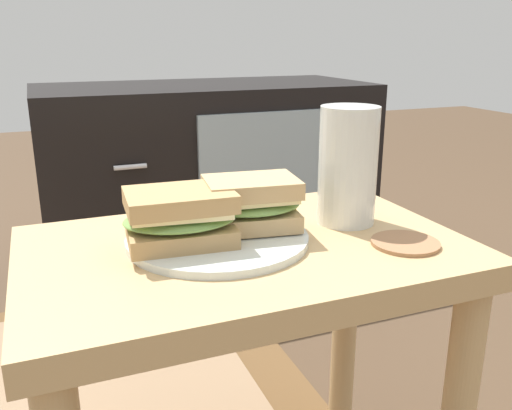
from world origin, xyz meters
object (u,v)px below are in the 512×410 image
object	(u,v)px
beer_glass	(348,167)
coaster	(405,243)
sandwich_back	(251,203)
sandwich_front	(180,217)
tv_cabinet	(208,181)
plate	(218,239)

from	to	relation	value
beer_glass	coaster	world-z (taller)	beer_glass
sandwich_back	coaster	bearing A→B (deg)	-31.93
sandwich_front	sandwich_back	world-z (taller)	sandwich_back
sandwich_back	beer_glass	bearing A→B (deg)	0.98
tv_cabinet	plate	xyz separation A→B (m)	(-0.27, -0.93, 0.17)
plate	sandwich_back	size ratio (longest dim) A/B	1.66
tv_cabinet	sandwich_back	distance (m)	0.97
tv_cabinet	coaster	xyz separation A→B (m)	(-0.05, -1.03, 0.17)
sandwich_back	beer_glass	distance (m)	0.15
sandwich_front	sandwich_back	xyz separation A→B (m)	(0.10, 0.02, 0.00)
plate	beer_glass	bearing A→B (deg)	2.98
sandwich_front	beer_glass	distance (m)	0.25
plate	beer_glass	distance (m)	0.21
plate	sandwich_back	world-z (taller)	sandwich_back
sandwich_front	beer_glass	bearing A→B (deg)	4.16
sandwich_front	sandwich_back	bearing A→B (deg)	8.74
coaster	tv_cabinet	bearing A→B (deg)	87.34
coaster	sandwich_back	bearing A→B (deg)	148.07
plate	sandwich_back	xyz separation A→B (m)	(0.05, 0.01, 0.04)
tv_cabinet	beer_glass	distance (m)	0.96
tv_cabinet	sandwich_front	xyz separation A→B (m)	(-0.32, -0.94, 0.21)
tv_cabinet	beer_glass	bearing A→B (deg)	-94.47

